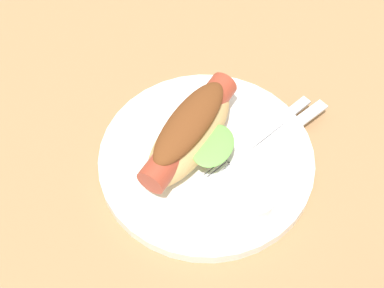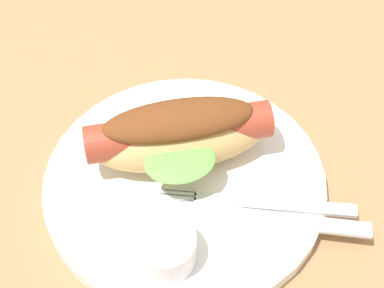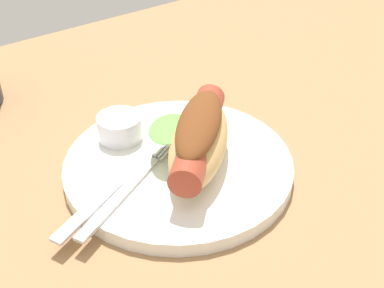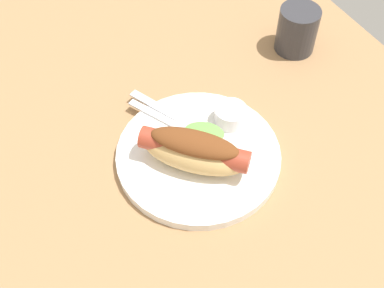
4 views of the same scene
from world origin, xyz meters
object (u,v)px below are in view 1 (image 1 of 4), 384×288
(hot_dog, at_px, (190,132))
(fork, at_px, (260,133))
(sauce_ramekin, at_px, (252,199))
(knife, at_px, (279,137))
(plate, at_px, (206,160))

(hot_dog, bearing_deg, fork, 134.42)
(sauce_ramekin, distance_m, knife, 0.10)
(plate, relative_size, knife, 1.61)
(plate, height_order, knife, knife)
(hot_dog, relative_size, fork, 0.97)
(sauce_ramekin, relative_size, knife, 0.33)
(hot_dog, xyz_separation_m, sauce_ramekin, (0.05, -0.09, -0.02))
(sauce_ramekin, bearing_deg, fork, 65.60)
(plate, distance_m, knife, 0.09)
(sauce_ramekin, relative_size, fork, 0.33)
(knife, bearing_deg, sauce_ramekin, 27.73)
(hot_dog, xyz_separation_m, fork, (0.09, -0.00, -0.03))
(plate, relative_size, hot_dog, 1.66)
(fork, bearing_deg, hot_dog, -28.99)
(plate, relative_size, fork, 1.61)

